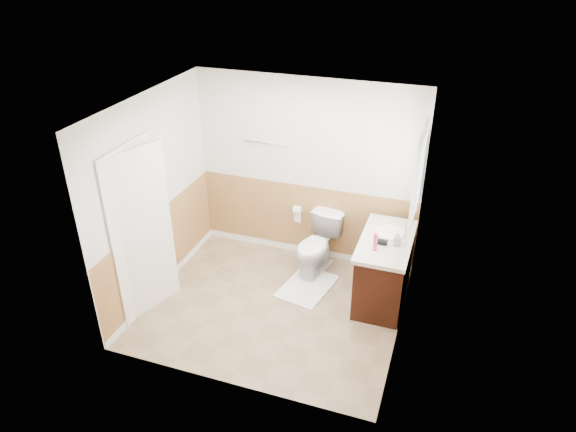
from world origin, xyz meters
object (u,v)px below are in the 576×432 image
at_px(lotion_bottle, 375,242).
at_px(toilet, 317,246).
at_px(bath_mat, 307,286).
at_px(vanity_cabinet, 384,271).
at_px(soap_dispenser, 397,239).

bearing_deg(lotion_bottle, toilet, 145.18).
height_order(bath_mat, lotion_bottle, lotion_bottle).
distance_m(bath_mat, vanity_cabinet, 1.02).
height_order(vanity_cabinet, lotion_bottle, lotion_bottle).
height_order(lotion_bottle, soap_dispenser, lotion_bottle).
height_order(bath_mat, soap_dispenser, soap_dispenser).
xyz_separation_m(bath_mat, soap_dispenser, (1.06, 0.01, 0.93)).
bearing_deg(soap_dispenser, vanity_cabinet, 144.63).
height_order(toilet, lotion_bottle, lotion_bottle).
xyz_separation_m(lotion_bottle, soap_dispenser, (0.22, 0.19, -0.02)).
distance_m(bath_mat, soap_dispenser, 1.41).
relative_size(vanity_cabinet, soap_dispenser, 6.41).
relative_size(toilet, lotion_bottle, 3.54).
xyz_separation_m(toilet, bath_mat, (0.00, -0.40, -0.38)).
bearing_deg(soap_dispenser, toilet, 159.77).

